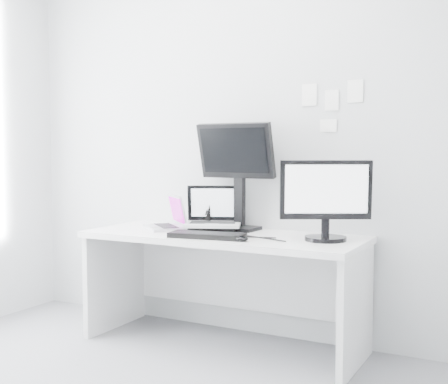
{
  "coord_description": "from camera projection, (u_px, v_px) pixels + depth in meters",
  "views": [
    {
      "loc": [
        1.76,
        -2.05,
        1.26
      ],
      "look_at": [
        0.02,
        1.23,
        1.0
      ],
      "focal_mm": 47.25,
      "sensor_mm": 36.0,
      "label": 1
    }
  ],
  "objects": [
    {
      "name": "samsung_monitor",
      "position": [
        326.0,
        199.0,
        3.46
      ],
      "size": [
        0.59,
        0.47,
        0.49
      ],
      "primitive_type": "cube",
      "rotation": [
        0.0,
        0.0,
        0.49
      ],
      "color": "black",
      "rests_on": "desk"
    },
    {
      "name": "rear_monitor",
      "position": [
        237.0,
        175.0,
        3.93
      ],
      "size": [
        0.55,
        0.22,
        0.73
      ],
      "primitive_type": "cube",
      "rotation": [
        0.0,
        0.0,
        -0.05
      ],
      "color": "black",
      "rests_on": "desk"
    },
    {
      "name": "wall_note_1",
      "position": [
        332.0,
        100.0,
        3.73
      ],
      "size": [
        0.09,
        0.0,
        0.13
      ],
      "primitive_type": "cube",
      "color": "white",
      "rests_on": "back_wall"
    },
    {
      "name": "wall_note_0",
      "position": [
        309.0,
        95.0,
        3.8
      ],
      "size": [
        0.1,
        0.0,
        0.14
      ],
      "primitive_type": "cube",
      "color": "white",
      "rests_on": "back_wall"
    },
    {
      "name": "keyboard",
      "position": [
        207.0,
        235.0,
        3.59
      ],
      "size": [
        0.48,
        0.23,
        0.03
      ],
      "primitive_type": "cube",
      "rotation": [
        0.0,
        0.0,
        0.14
      ],
      "color": "black",
      "rests_on": "desk"
    },
    {
      "name": "wall_note_3",
      "position": [
        328.0,
        126.0,
        3.75
      ],
      "size": [
        0.11,
        0.0,
        0.08
      ],
      "primitive_type": "cube",
      "color": "white",
      "rests_on": "back_wall"
    },
    {
      "name": "wall_note_2",
      "position": [
        355.0,
        91.0,
        3.65
      ],
      "size": [
        0.1,
        0.0,
        0.14
      ],
      "primitive_type": "cube",
      "color": "white",
      "rests_on": "back_wall"
    },
    {
      "name": "speaker",
      "position": [
        208.0,
        216.0,
        4.08
      ],
      "size": [
        0.11,
        0.11,
        0.16
      ],
      "primitive_type": "cube",
      "rotation": [
        0.0,
        0.0,
        -0.43
      ],
      "color": "black",
      "rests_on": "desk"
    },
    {
      "name": "back_wall",
      "position": [
        247.0,
        138.0,
        4.03
      ],
      "size": [
        3.6,
        0.0,
        3.6
      ],
      "primitive_type": "plane",
      "rotation": [
        1.57,
        0.0,
        0.0
      ],
      "color": "#B7BABC",
      "rests_on": "ground"
    },
    {
      "name": "macbook",
      "position": [
        164.0,
        211.0,
        3.99
      ],
      "size": [
        0.4,
        0.4,
        0.24
      ],
      "primitive_type": "cube",
      "rotation": [
        0.0,
        0.0,
        -0.73
      ],
      "color": "silver",
      "rests_on": "desk"
    },
    {
      "name": "desk",
      "position": [
        223.0,
        290.0,
        3.79
      ],
      "size": [
        1.8,
        0.7,
        0.73
      ],
      "primitive_type": "cube",
      "color": "white",
      "rests_on": "ground"
    },
    {
      "name": "dell_laptop",
      "position": [
        213.0,
        208.0,
        3.91
      ],
      "size": [
        0.45,
        0.41,
        0.31
      ],
      "primitive_type": "cube",
      "rotation": [
        0.0,
        0.0,
        0.41
      ],
      "color": "silver",
      "rests_on": "desk"
    },
    {
      "name": "mouse",
      "position": [
        241.0,
        239.0,
        3.45
      ],
      "size": [
        0.11,
        0.09,
        0.03
      ],
      "primitive_type": "ellipsoid",
      "rotation": [
        0.0,
        0.0,
        -0.26
      ],
      "color": "black",
      "rests_on": "desk"
    }
  ]
}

